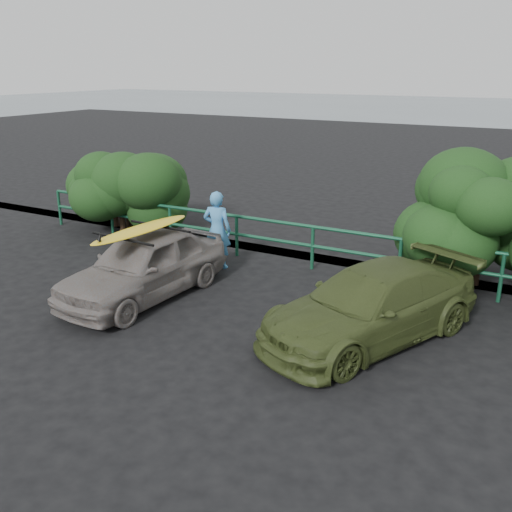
{
  "coord_description": "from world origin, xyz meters",
  "views": [
    {
      "loc": [
        5.81,
        -6.42,
        4.44
      ],
      "look_at": [
        0.86,
        2.6,
        0.99
      ],
      "focal_mm": 40.0,
      "sensor_mm": 36.0,
      "label": 1
    }
  ],
  "objects_px": {
    "sedan": "(144,266)",
    "surfboard": "(142,229)",
    "olive_vehicle": "(371,305)",
    "guardrail": "(273,241)",
    "man": "(217,230)"
  },
  "relations": [
    {
      "from": "sedan",
      "to": "surfboard",
      "type": "bearing_deg",
      "value": 0.0
    },
    {
      "from": "guardrail",
      "to": "man",
      "type": "relative_size",
      "value": 7.82
    },
    {
      "from": "olive_vehicle",
      "to": "man",
      "type": "relative_size",
      "value": 2.38
    },
    {
      "from": "guardrail",
      "to": "surfboard",
      "type": "height_order",
      "value": "surfboard"
    },
    {
      "from": "sedan",
      "to": "olive_vehicle",
      "type": "xyz_separation_m",
      "value": [
        4.55,
        0.37,
        -0.04
      ]
    },
    {
      "from": "olive_vehicle",
      "to": "guardrail",
      "type": "bearing_deg",
      "value": 164.64
    },
    {
      "from": "man",
      "to": "sedan",
      "type": "bearing_deg",
      "value": 69.74
    },
    {
      "from": "sedan",
      "to": "guardrail",
      "type": "bearing_deg",
      "value": 71.7
    },
    {
      "from": "surfboard",
      "to": "olive_vehicle",
      "type": "bearing_deg",
      "value": 8.63
    },
    {
      "from": "guardrail",
      "to": "man",
      "type": "bearing_deg",
      "value": -135.61
    },
    {
      "from": "sedan",
      "to": "olive_vehicle",
      "type": "relative_size",
      "value": 0.91
    },
    {
      "from": "sedan",
      "to": "man",
      "type": "xyz_separation_m",
      "value": [
        0.33,
        2.2,
        0.23
      ]
    },
    {
      "from": "guardrail",
      "to": "surfboard",
      "type": "xyz_separation_m",
      "value": [
        -1.29,
        -3.13,
        0.89
      ]
    },
    {
      "from": "sedan",
      "to": "olive_vehicle",
      "type": "height_order",
      "value": "sedan"
    },
    {
      "from": "sedan",
      "to": "surfboard",
      "type": "distance_m",
      "value": 0.75
    }
  ]
}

